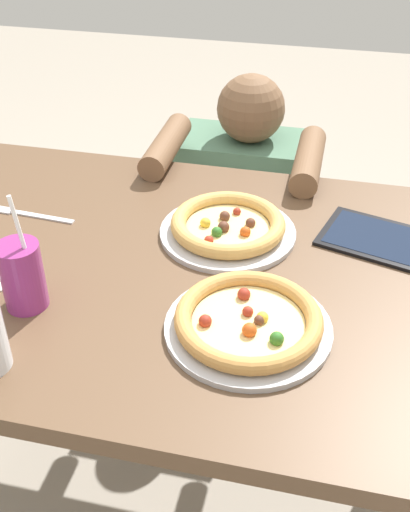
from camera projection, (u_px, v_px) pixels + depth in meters
The scene contains 8 objects.
ground_plane at pixel (180, 484), 1.73m from camera, with size 8.00×8.00×0.00m, color #9E9384.
dining_table at pixel (173, 303), 1.35m from camera, with size 1.37×0.90×0.75m.
pizza_near at pixel (248, 322), 1.12m from camera, with size 0.30×0.30×0.04m.
pizza_far at pixel (228, 227), 1.37m from camera, with size 0.30×0.30×0.05m.
drink_cup_colored at pixel (22, 275), 1.15m from camera, with size 0.08×0.08×0.24m.
fork at pixel (30, 215), 1.45m from camera, with size 0.20×0.03×0.00m.
tablet at pixel (378, 239), 1.36m from camera, with size 0.28×0.23×0.01m.
diner_seated at pixel (245, 231), 2.04m from camera, with size 0.45×0.54×0.91m.
Camera 1 is at (0.30, -1.00, 1.52)m, focal length 44.12 mm.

